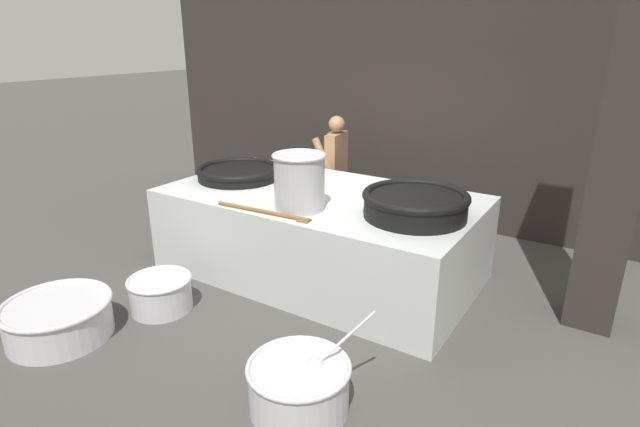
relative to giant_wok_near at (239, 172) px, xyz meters
The scene contains 12 objects.
ground_plane 1.61m from the giant_wok_near, ahead, with size 60.00×60.00×0.00m, color #474442.
back_wall 2.92m from the giant_wok_near, 64.45° to the left, with size 9.08×0.24×3.93m, color #2D2826.
support_pillar 4.18m from the giant_wok_near, ahead, with size 0.43×0.43×3.93m, color #2D2826.
hearth_platform 1.33m from the giant_wok_near, ahead, with size 3.57×1.97×0.99m.
giant_wok_near is the anchor object (origin of this frame).
giant_wok_far 2.42m from the giant_wok_near, ahead, with size 1.06×1.06×0.26m.
stock_pot 1.42m from the giant_wok_near, 22.17° to the right, with size 0.56×0.56×0.58m.
stirring_paddle 1.42m from the giant_wok_near, 37.26° to the right, with size 1.11×0.14×0.04m.
cook 1.53m from the giant_wok_near, 67.40° to the left, with size 0.41×0.63×1.64m.
prep_bowl_vegetables 3.22m from the giant_wok_near, 41.23° to the right, with size 0.79×0.92×0.71m.
prep_bowl_meat 2.61m from the giant_wok_near, 92.71° to the right, with size 0.99×0.99×0.37m.
prep_bowl_extra 1.85m from the giant_wok_near, 79.91° to the right, with size 0.65×0.65×0.35m.
Camera 1 is at (2.93, -4.60, 2.69)m, focal length 28.00 mm.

